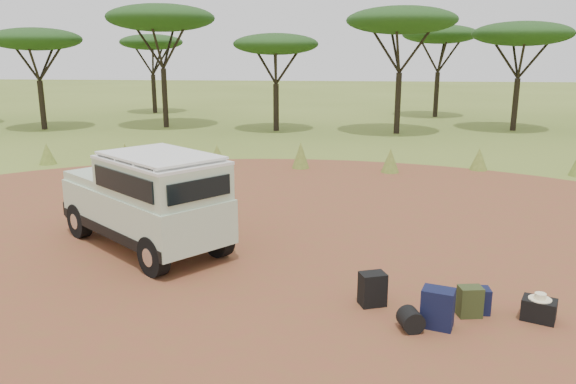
# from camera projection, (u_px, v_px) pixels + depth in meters

# --- Properties ---
(ground) EXTENTS (140.00, 140.00, 0.00)m
(ground) POSITION_uv_depth(u_px,v_px,m) (264.00, 260.00, 10.75)
(ground) COLOR #5C6F27
(ground) RESTS_ON ground
(dirt_clearing) EXTENTS (23.00, 23.00, 0.01)m
(dirt_clearing) POSITION_uv_depth(u_px,v_px,m) (264.00, 259.00, 10.75)
(dirt_clearing) COLOR brown
(dirt_clearing) RESTS_ON ground
(grass_fringe) EXTENTS (36.60, 1.60, 0.90)m
(grass_fringe) POSITION_uv_depth(u_px,v_px,m) (304.00, 157.00, 19.01)
(grass_fringe) COLOR #5C6F27
(grass_fringe) RESTS_ON ground
(acacia_treeline) EXTENTS (46.70, 13.20, 6.26)m
(acacia_treeline) POSITION_uv_depth(u_px,v_px,m) (333.00, 32.00, 28.62)
(acacia_treeline) COLOR black
(acacia_treeline) RESTS_ON ground
(safari_vehicle) EXTENTS (4.17, 3.87, 2.01)m
(safari_vehicle) POSITION_uv_depth(u_px,v_px,m) (147.00, 202.00, 11.17)
(safari_vehicle) COLOR #B5CCAE
(safari_vehicle) RESTS_ON ground
(walking_staff) EXTENTS (0.19, 0.30, 1.34)m
(walking_staff) POSITION_uv_depth(u_px,v_px,m) (164.00, 209.00, 11.74)
(walking_staff) COLOR maroon
(walking_staff) RESTS_ON ground
(backpack_black) EXTENTS (0.47, 0.41, 0.54)m
(backpack_black) POSITION_uv_depth(u_px,v_px,m) (372.00, 289.00, 8.75)
(backpack_black) COLOR black
(backpack_black) RESTS_ON ground
(backpack_navy) EXTENTS (0.52, 0.44, 0.59)m
(backpack_navy) POSITION_uv_depth(u_px,v_px,m) (438.00, 308.00, 8.04)
(backpack_navy) COLOR #121939
(backpack_navy) RESTS_ON ground
(backpack_olive) EXTENTS (0.38, 0.30, 0.47)m
(backpack_olive) POSITION_uv_depth(u_px,v_px,m) (470.00, 302.00, 8.39)
(backpack_olive) COLOR #323C1B
(backpack_olive) RESTS_ON ground
(duffel_navy) EXTENTS (0.36, 0.28, 0.40)m
(duffel_navy) POSITION_uv_depth(u_px,v_px,m) (477.00, 300.00, 8.51)
(duffel_navy) COLOR #121939
(duffel_navy) RESTS_ON ground
(hard_case) EXTENTS (0.57, 0.50, 0.33)m
(hard_case) POSITION_uv_depth(u_px,v_px,m) (539.00, 310.00, 8.28)
(hard_case) COLOR black
(hard_case) RESTS_ON ground
(stuff_sack) EXTENTS (0.40, 0.40, 0.32)m
(stuff_sack) POSITION_uv_depth(u_px,v_px,m) (411.00, 320.00, 7.98)
(stuff_sack) COLOR black
(stuff_sack) RESTS_ON ground
(safari_hat) EXTENTS (0.33, 0.33, 0.09)m
(safari_hat) POSITION_uv_depth(u_px,v_px,m) (540.00, 297.00, 8.23)
(safari_hat) COLOR #F3E5B6
(safari_hat) RESTS_ON hard_case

